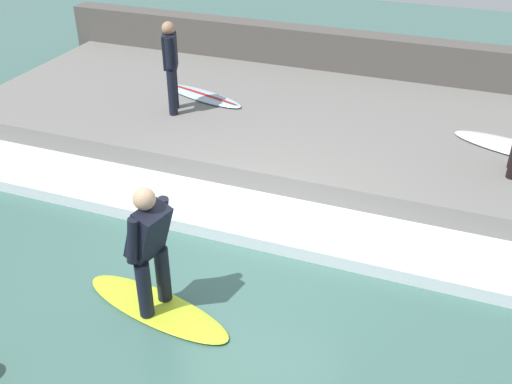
{
  "coord_description": "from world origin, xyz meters",
  "views": [
    {
      "loc": [
        -5.66,
        -2.36,
        4.73
      ],
      "look_at": [
        0.51,
        0.0,
        0.7
      ],
      "focal_mm": 42.0,
      "sensor_mm": 36.0,
      "label": 1
    }
  ],
  "objects": [
    {
      "name": "surfer_riding",
      "position": [
        -1.25,
        0.55,
        0.93
      ],
      "size": [
        0.57,
        0.49,
        1.56
      ],
      "color": "black",
      "rests_on": "surfboard_riding"
    },
    {
      "name": "concrete_ledge",
      "position": [
        3.54,
        0.0,
        0.25
      ],
      "size": [
        4.4,
        12.27,
        0.5
      ],
      "primitive_type": "cube",
      "color": "slate",
      "rests_on": "ground_plane"
    },
    {
      "name": "ground_plane",
      "position": [
        0.0,
        0.0,
        0.0
      ],
      "size": [
        28.0,
        28.0,
        0.0
      ],
      "primitive_type": "plane",
      "color": "#426B60"
    },
    {
      "name": "surfboard_waiting_near",
      "position": [
        3.6,
        2.22,
        0.53
      ],
      "size": [
        0.95,
        1.81,
        0.07
      ],
      "color": "silver",
      "rests_on": "concrete_ledge"
    },
    {
      "name": "back_wall",
      "position": [
        5.99,
        0.0,
        0.63
      ],
      "size": [
        0.5,
        12.88,
        1.26
      ],
      "primitive_type": "cube",
      "color": "#544F49",
      "rests_on": "ground_plane"
    },
    {
      "name": "wave_foam_crest",
      "position": [
        0.78,
        0.0,
        0.09
      ],
      "size": [
        1.12,
        11.66,
        0.18
      ],
      "primitive_type": "cube",
      "color": "silver",
      "rests_on": "ground_plane"
    },
    {
      "name": "surfer_waiting_near",
      "position": [
        2.86,
        2.42,
        1.38
      ],
      "size": [
        0.49,
        0.34,
        1.56
      ],
      "color": "black",
      "rests_on": "concrete_ledge"
    },
    {
      "name": "surfboard_riding",
      "position": [
        -1.25,
        0.55,
        0.03
      ],
      "size": [
        0.93,
        2.05,
        0.06
      ],
      "color": "#BFE02D",
      "rests_on": "ground_plane"
    }
  ]
}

